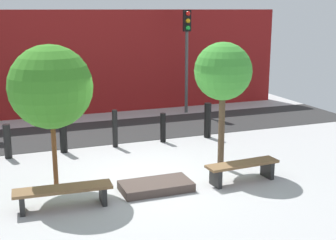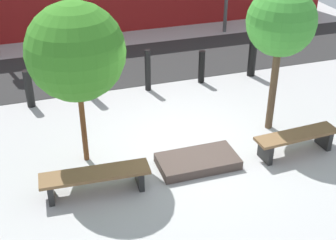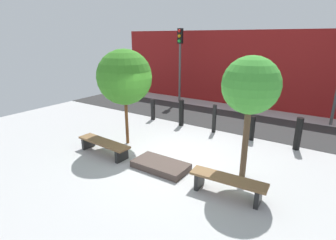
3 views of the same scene
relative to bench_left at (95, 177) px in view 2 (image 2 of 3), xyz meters
The scene contains 12 objects.
ground_plane 2.25m from the bench_left, 23.58° to the left, with size 18.00×18.00×0.00m, color #B0B0B0.
road_strip 5.90m from the bench_left, 69.70° to the left, with size 18.00×3.02×0.01m, color #2C2C2C.
bench_left is the anchor object (origin of this frame).
bench_right 4.09m from the bench_left, ahead, with size 1.79×0.53×0.46m.
planter_bed 2.06m from the bench_left, ahead, with size 1.56×0.82×0.19m, color #4B3D37.
tree_behind_left_bench 2.26m from the bench_left, 90.00° to the left, with size 1.80×1.80×3.20m.
tree_behind_right_bench 4.72m from the bench_left, 14.94° to the left, with size 1.41×1.41×3.14m.
bollard_far_left 3.88m from the bench_left, 103.49° to the left, with size 0.19×0.19×0.93m, color black.
bollard_left 3.82m from the bench_left, 81.40° to the left, with size 0.20×0.20×1.09m, color black.
bollard_center 4.29m from the bench_left, 61.52° to the left, with size 0.15×0.15×1.10m, color black.
bollard_right 5.15m from the bench_left, 46.96° to the left, with size 0.17×0.17×0.88m, color black.
bollard_far_right 6.26m from the bench_left, 37.04° to the left, with size 0.22×0.22×1.09m, color black.
Camera 2 is at (-2.88, -7.69, 5.35)m, focal length 50.00 mm.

